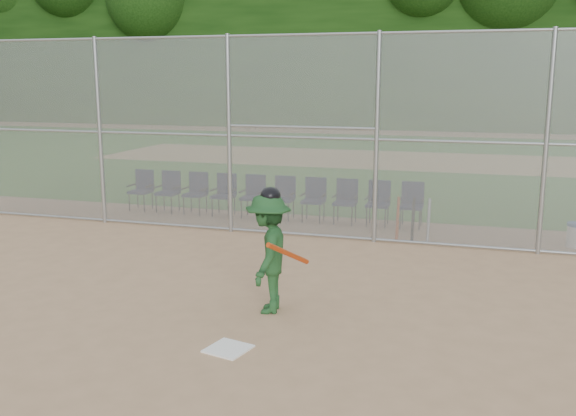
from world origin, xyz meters
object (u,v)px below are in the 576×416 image
(batter_at_plate, at_px, (268,252))
(chair_0, at_px, (140,191))
(home_plate, at_px, (228,349))
(water_cooler, at_px, (576,235))

(batter_at_plate, relative_size, chair_0, 1.80)
(home_plate, bearing_deg, water_cooler, 54.11)
(home_plate, relative_size, water_cooler, 0.99)
(chair_0, bearing_deg, batter_at_plate, -47.57)
(batter_at_plate, xyz_separation_m, chair_0, (-5.15, 5.63, -0.35))
(water_cooler, distance_m, chair_0, 9.66)
(chair_0, bearing_deg, home_plate, -53.91)
(home_plate, xyz_separation_m, chair_0, (-5.10, 7.00, 0.47))
(home_plate, bearing_deg, chair_0, 126.09)
(home_plate, distance_m, chair_0, 8.67)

